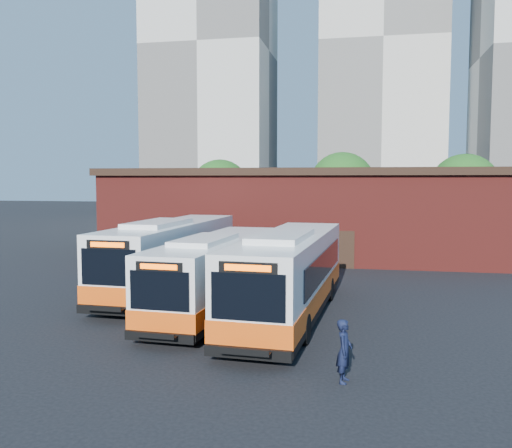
% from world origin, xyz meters
% --- Properties ---
extents(ground, '(220.00, 220.00, 0.00)m').
position_xyz_m(ground, '(0.00, 0.00, 0.00)').
color(ground, black).
extents(bus_west, '(3.30, 13.54, 3.66)m').
position_xyz_m(bus_west, '(-5.41, 5.42, 1.66)').
color(bus_west, white).
rests_on(bus_west, ground).
extents(bus_midwest, '(3.19, 12.22, 3.30)m').
position_xyz_m(bus_midwest, '(-2.08, 1.88, 1.50)').
color(bus_midwest, white).
rests_on(bus_midwest, ground).
extents(bus_mideast, '(3.49, 13.34, 3.60)m').
position_xyz_m(bus_mideast, '(1.19, 1.24, 1.63)').
color(bus_mideast, white).
rests_on(bus_mideast, ground).
extents(transit_worker, '(0.51, 0.70, 1.77)m').
position_xyz_m(transit_worker, '(3.66, -5.63, 0.89)').
color(transit_worker, black).
rests_on(transit_worker, ground).
extents(depot_building, '(28.60, 12.60, 6.40)m').
position_xyz_m(depot_building, '(0.00, 20.00, 3.26)').
color(depot_building, maroon).
rests_on(depot_building, ground).
extents(tree_west, '(6.00, 6.00, 7.65)m').
position_xyz_m(tree_west, '(-10.00, 32.00, 4.64)').
color(tree_west, '#382314').
rests_on(tree_west, ground).
extents(tree_mid, '(6.56, 6.56, 8.36)m').
position_xyz_m(tree_mid, '(2.00, 34.00, 5.08)').
color(tree_mid, '#382314').
rests_on(tree_mid, ground).
extents(tree_east, '(6.24, 6.24, 7.96)m').
position_xyz_m(tree_east, '(13.00, 31.00, 4.83)').
color(tree_east, '#382314').
rests_on(tree_east, ground).
extents(tower_left, '(20.00, 18.00, 56.20)m').
position_xyz_m(tower_left, '(-22.00, 72.00, 27.84)').
color(tower_left, beige).
rests_on(tower_left, ground).
extents(tower_center, '(22.00, 20.00, 61.20)m').
position_xyz_m(tower_center, '(7.00, 86.00, 30.34)').
color(tower_center, beige).
rests_on(tower_center, ground).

